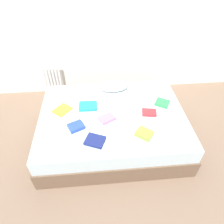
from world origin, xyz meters
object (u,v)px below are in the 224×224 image
Objects in this scene: textbook_teal at (88,106)px; textbook_pink at (107,118)px; radiator at (52,78)px; textbook_white at (132,104)px; bed at (112,126)px; textbook_yellow at (62,110)px; textbook_navy at (95,141)px; textbook_green at (162,103)px; textbook_blue at (76,127)px; pillow at (113,86)px; textbook_red at (149,113)px; textbook_lime at (144,134)px.

textbook_teal is 1.24× the size of textbook_pink.
radiator is 1.67m from textbook_white.
bed is 0.74m from textbook_yellow.
radiator reaches higher than textbook_navy.
radiator is (-0.99, 1.20, 0.11)m from bed.
textbook_green is 1.06m from textbook_teal.
textbook_blue is at bearing -110.20° from textbook_teal.
pillow is 0.57m from textbook_teal.
textbook_blue is 0.40m from textbook_yellow.
textbook_blue is 0.34m from textbook_navy.
textbook_pink is at bearing -101.96° from pillow.
bed is at bearing -176.23° from textbook_red.
pillow reaches higher than textbook_yellow.
pillow is 2.44× the size of textbook_blue.
textbook_lime is (0.35, -0.42, 0.28)m from bed.
textbook_lime is (1.34, -1.62, 0.17)m from radiator.
textbook_white is 1.17× the size of textbook_lime.
radiator is 1.87× the size of textbook_teal.
textbook_blue reaches higher than bed.
textbook_lime reaches higher than textbook_white.
textbook_blue is 0.99× the size of textbook_red.
textbook_white is at bearing 71.83° from textbook_navy.
radiator is 2.33× the size of textbook_pink.
textbook_blue is (0.51, -1.43, 0.17)m from radiator.
textbook_pink is 1.04× the size of textbook_red.
textbook_navy is at bearing -117.49° from bed.
textbook_green is (0.98, 0.61, -0.00)m from textbook_navy.
textbook_lime is at bearing -50.80° from textbook_white.
textbook_pink is 0.65m from textbook_yellow.
textbook_navy is 0.86m from textbook_red.
textbook_white reaches higher than textbook_yellow.
radiator is at bearing 175.28° from textbook_white.
textbook_white reaches higher than bed.
textbook_lime is at bearing -50.44° from radiator.
textbook_pink is at bearing -177.48° from textbook_lime.
textbook_lime reaches higher than bed.
textbook_red is at bearing -13.12° from textbook_teal.
bed is 8.20× the size of textbook_teal.
bed is 10.90× the size of textbook_green.
textbook_teal reaches higher than textbook_white.
textbook_navy is 1.12× the size of textbook_pink.
textbook_green reaches higher than textbook_yellow.
radiator reaches higher than textbook_yellow.
bed is at bearing -58.84° from textbook_yellow.
textbook_pink is at bearing -125.22° from bed.
textbook_blue is at bearing -124.33° from pillow.
textbook_navy reaches higher than textbook_red.
textbook_blue is at bearing -155.06° from textbook_lime.
bed is at bearing 0.74° from textbook_blue.
textbook_blue is 0.76× the size of textbook_teal.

